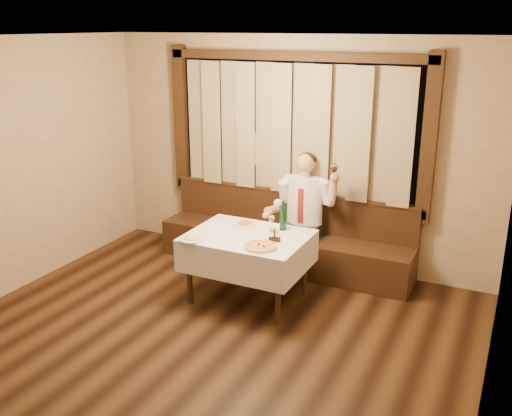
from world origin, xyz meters
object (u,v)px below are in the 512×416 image
at_px(pizza, 261,246).
at_px(cruet_caddy, 275,237).
at_px(seated_man, 303,206).
at_px(pasta_red, 245,222).
at_px(green_bottle, 283,217).
at_px(banquette, 285,242).
at_px(dining_table, 248,244).
at_px(pasta_cream, 192,236).

distance_m(pizza, cruet_caddy, 0.24).
distance_m(pizza, seated_man, 1.21).
distance_m(pizza, pasta_red, 0.72).
xyz_separation_m(pizza, green_bottle, (-0.01, 0.59, 0.13)).
bearing_deg(pizza, green_bottle, 90.70).
height_order(banquette, pasta_red, banquette).
height_order(banquette, seated_man, seated_man).
bearing_deg(cruet_caddy, pizza, -118.66).
bearing_deg(pasta_red, dining_table, -57.78).
bearing_deg(pasta_red, green_bottle, 3.92).
height_order(dining_table, green_bottle, green_bottle).
height_order(pasta_red, green_bottle, green_bottle).
height_order(pasta_cream, seated_man, seated_man).
bearing_deg(cruet_caddy, seated_man, 77.71).
xyz_separation_m(dining_table, seated_man, (0.26, 0.93, 0.20)).
xyz_separation_m(pasta_cream, seated_man, (0.72, 1.31, 0.05)).
xyz_separation_m(pizza, seated_man, (-0.02, 1.21, 0.08)).
relative_size(banquette, pizza, 9.12).
height_order(pizza, cruet_caddy, cruet_caddy).
xyz_separation_m(pasta_red, green_bottle, (0.45, 0.03, 0.11)).
bearing_deg(dining_table, cruet_caddy, -7.99).
relative_size(dining_table, pasta_cream, 4.49).
xyz_separation_m(banquette, pasta_cream, (-0.46, -1.40, 0.48)).
height_order(pasta_cream, cruet_caddy, cruet_caddy).
relative_size(banquette, cruet_caddy, 24.15).
distance_m(banquette, pizza, 1.41).
bearing_deg(green_bottle, seated_man, 90.96).
relative_size(pasta_red, cruet_caddy, 1.87).
distance_m(pizza, pasta_cream, 0.75).
bearing_deg(seated_man, banquette, 161.06).
distance_m(pasta_red, pasta_cream, 0.72).
distance_m(cruet_caddy, seated_man, 0.98).
bearing_deg(pasta_red, banquette, 76.71).
bearing_deg(seated_man, green_bottle, -89.04).
distance_m(dining_table, pasta_cream, 0.61).
height_order(pasta_cream, green_bottle, green_bottle).
xyz_separation_m(dining_table, pasta_red, (-0.18, 0.28, 0.14)).
relative_size(dining_table, seated_man, 0.86).
height_order(pasta_red, seated_man, seated_man).
relative_size(dining_table, pasta_red, 5.14).
bearing_deg(green_bottle, pizza, -89.30).
height_order(green_bottle, cruet_caddy, green_bottle).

